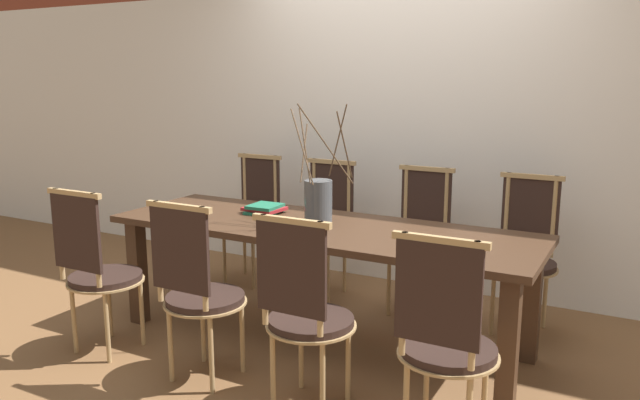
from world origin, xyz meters
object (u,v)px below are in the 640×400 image
object	(u,v)px
chair_far_center	(419,237)
book_stack	(264,209)
vase_centerpiece	(318,200)
chair_near_center	(305,310)
dining_table	(320,240)

from	to	relation	value
chair_far_center	book_stack	bearing A→B (deg)	38.14
vase_centerpiece	book_stack	size ratio (longest dim) A/B	2.80
chair_near_center	dining_table	bearing A→B (deg)	113.62
dining_table	chair_far_center	bearing A→B (deg)	65.29
book_stack	chair_far_center	bearing A→B (deg)	38.14
chair_near_center	book_stack	world-z (taller)	chair_near_center
chair_near_center	book_stack	size ratio (longest dim) A/B	3.83
dining_table	chair_near_center	distance (m)	0.83
vase_centerpiece	chair_near_center	bearing A→B (deg)	-65.47
dining_table	vase_centerpiece	bearing A→B (deg)	129.39
dining_table	vase_centerpiece	xyz separation A→B (m)	(-0.03, 0.04, 0.23)
chair_far_center	book_stack	size ratio (longest dim) A/B	3.83
book_stack	dining_table	bearing A→B (deg)	-13.96
chair_far_center	vase_centerpiece	bearing A→B (deg)	62.04
chair_near_center	chair_far_center	world-z (taller)	same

